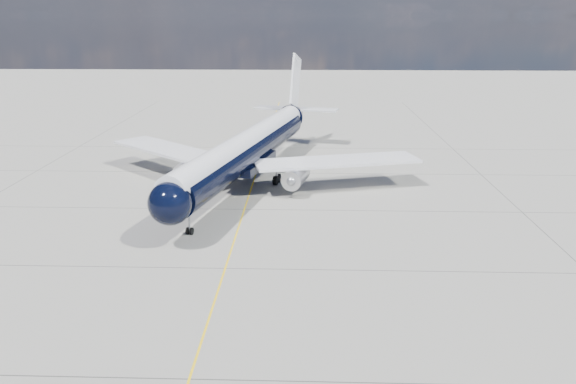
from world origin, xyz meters
The scene contains 3 objects.
ground centered at (0.00, 30.00, 0.00)m, with size 320.00×320.00×0.00m, color gray.
taxiway_centerline centered at (0.00, 25.00, 0.00)m, with size 0.16×160.00×0.01m, color yellow.
main_airliner centered at (-0.25, 35.56, 4.57)m, with size 40.77×50.37×14.72m.
Camera 1 is at (6.66, -32.64, 20.20)m, focal length 35.00 mm.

